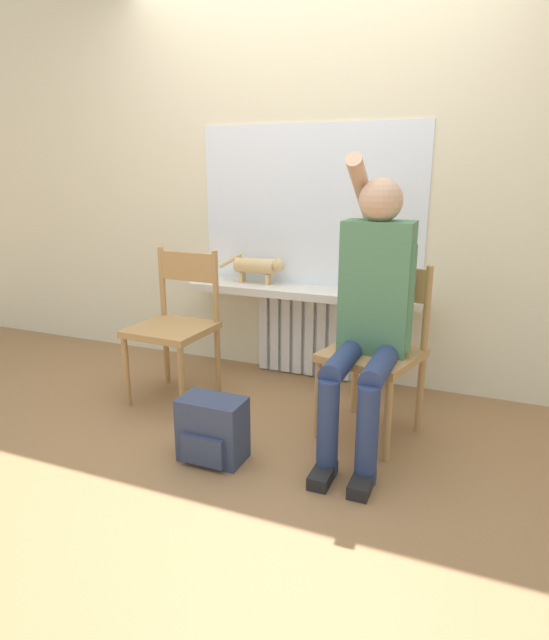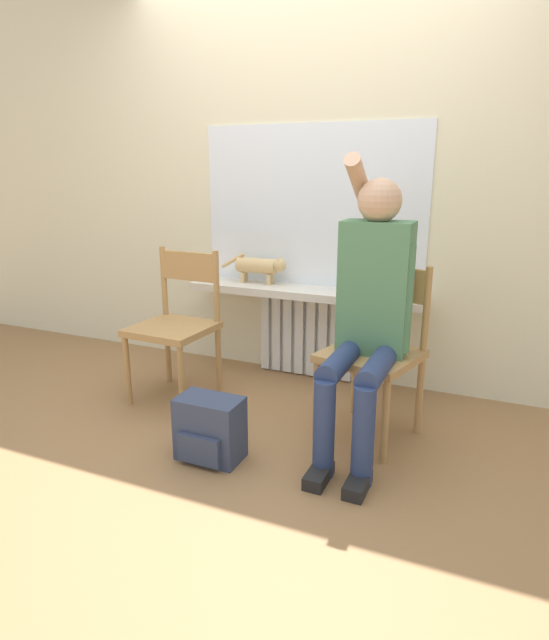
{
  "view_description": "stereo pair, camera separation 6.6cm",
  "coord_description": "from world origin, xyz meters",
  "px_view_note": "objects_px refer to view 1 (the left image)",
  "views": [
    {
      "loc": [
        1.12,
        -2.12,
        1.36
      ],
      "look_at": [
        0.0,
        0.6,
        0.53
      ],
      "focal_mm": 30.0,
      "sensor_mm": 36.0,
      "label": 1
    },
    {
      "loc": [
        1.18,
        -2.1,
        1.36
      ],
      "look_at": [
        0.0,
        0.6,
        0.53
      ],
      "focal_mm": 30.0,
      "sensor_mm": 36.0,
      "label": 2
    }
  ],
  "objects_px": {
    "cat": "(259,266)",
    "person": "(372,303)",
    "chair_right": "(376,348)",
    "backpack": "(212,430)",
    "chair_left": "(175,323)"
  },
  "relations": [
    {
      "from": "chair_left",
      "to": "backpack",
      "type": "height_order",
      "value": "chair_left"
    },
    {
      "from": "chair_right",
      "to": "cat",
      "type": "relative_size",
      "value": 1.89
    },
    {
      "from": "cat",
      "to": "person",
      "type": "bearing_deg",
      "value": -37.8
    },
    {
      "from": "chair_right",
      "to": "backpack",
      "type": "height_order",
      "value": "chair_right"
    },
    {
      "from": "chair_right",
      "to": "cat",
      "type": "xyz_separation_m",
      "value": [
        -0.93,
        0.6,
        0.27
      ]
    },
    {
      "from": "cat",
      "to": "chair_right",
      "type": "bearing_deg",
      "value": -32.74
    },
    {
      "from": "chair_left",
      "to": "cat",
      "type": "height_order",
      "value": "chair_left"
    },
    {
      "from": "chair_left",
      "to": "person",
      "type": "bearing_deg",
      "value": -2.77
    },
    {
      "from": "person",
      "to": "backpack",
      "type": "bearing_deg",
      "value": -144.3
    },
    {
      "from": "chair_left",
      "to": "person",
      "type": "height_order",
      "value": "person"
    },
    {
      "from": "person",
      "to": "backpack",
      "type": "distance_m",
      "value": 0.98
    },
    {
      "from": "chair_right",
      "to": "person",
      "type": "height_order",
      "value": "person"
    },
    {
      "from": "chair_right",
      "to": "backpack",
      "type": "xyz_separation_m",
      "value": [
        -0.65,
        -0.58,
        -0.32
      ]
    },
    {
      "from": "person",
      "to": "cat",
      "type": "relative_size",
      "value": 3.02
    },
    {
      "from": "chair_left",
      "to": "chair_right",
      "type": "distance_m",
      "value": 1.21
    }
  ]
}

